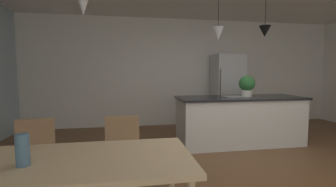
% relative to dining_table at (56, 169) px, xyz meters
% --- Properties ---
extents(ground_plane, '(10.00, 8.40, 0.04)m').
position_rel_dining_table_xyz_m(ground_plane, '(2.06, 1.02, -0.69)').
color(ground_plane, brown).
extents(wall_back_kitchen, '(10.00, 0.12, 2.70)m').
position_rel_dining_table_xyz_m(wall_back_kitchen, '(2.06, 4.28, 0.68)').
color(wall_back_kitchen, white).
rests_on(wall_back_kitchen, ground_plane).
extents(dining_table, '(1.97, 0.84, 0.74)m').
position_rel_dining_table_xyz_m(dining_table, '(0.00, 0.00, 0.00)').
color(dining_table, '#D1B284').
rests_on(dining_table, ground_plane).
extents(chair_far_right, '(0.42, 0.42, 0.87)m').
position_rel_dining_table_xyz_m(chair_far_right, '(0.44, 0.79, -0.19)').
color(chair_far_right, '#A87F56').
rests_on(chair_far_right, ground_plane).
extents(chair_far_left, '(0.44, 0.44, 0.87)m').
position_rel_dining_table_xyz_m(chair_far_left, '(-0.45, 0.79, -0.19)').
color(chair_far_left, '#A87F56').
rests_on(chair_far_left, ground_plane).
extents(kitchen_island, '(2.35, 0.85, 0.91)m').
position_rel_dining_table_xyz_m(kitchen_island, '(2.60, 2.37, -0.21)').
color(kitchen_island, silver).
rests_on(kitchen_island, ground_plane).
extents(refrigerator, '(0.72, 0.67, 1.80)m').
position_rel_dining_table_xyz_m(refrigerator, '(3.01, 3.88, 0.23)').
color(refrigerator, silver).
rests_on(refrigerator, ground_plane).
extents(pendant_over_island_main, '(0.20, 0.20, 0.78)m').
position_rel_dining_table_xyz_m(pendant_over_island_main, '(2.14, 2.37, 1.38)').
color(pendant_over_island_main, black).
extents(pendant_over_island_aux, '(0.21, 0.21, 0.68)m').
position_rel_dining_table_xyz_m(pendant_over_island_aux, '(3.06, 2.37, 1.45)').
color(pendant_over_island_aux, black).
extents(potted_plant_on_island, '(0.30, 0.30, 0.40)m').
position_rel_dining_table_xyz_m(potted_plant_on_island, '(2.73, 2.37, 0.45)').
color(potted_plant_on_island, beige).
rests_on(potted_plant_on_island, kitchen_island).
extents(vase_on_dining_table, '(0.09, 0.09, 0.22)m').
position_rel_dining_table_xyz_m(vase_on_dining_table, '(-0.18, -0.08, 0.18)').
color(vase_on_dining_table, slate).
rests_on(vase_on_dining_table, dining_table).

